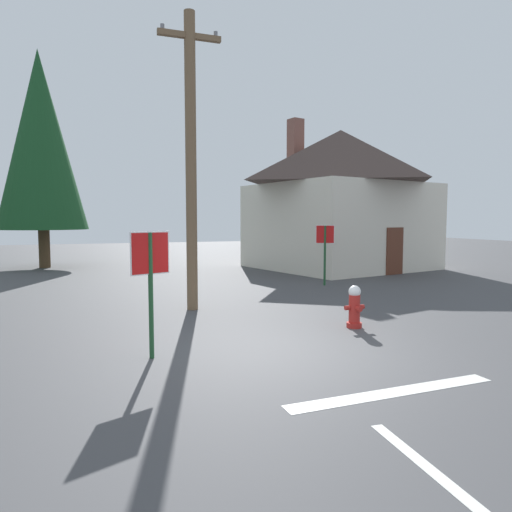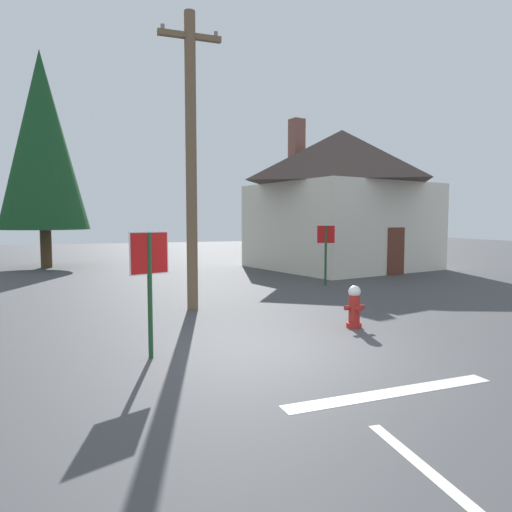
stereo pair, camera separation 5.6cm
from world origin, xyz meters
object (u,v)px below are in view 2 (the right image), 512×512
Objects in this scene: utility_pole at (191,157)px; stop_sign_far at (326,243)px; stop_sign_near at (149,269)px; pine_tree_tall_left at (42,141)px; house at (341,197)px; fire_hydrant at (354,307)px.

utility_pole is 3.51× the size of stop_sign_far.
stop_sign_near is 0.21× the size of pine_tree_tall_left.
pine_tree_tall_left is (-2.96, 16.70, 4.56)m from stop_sign_near.
utility_pole is at bearing -138.50° from house.
fire_hydrant is 0.43× the size of stop_sign_far.
stop_sign_near is 17.56m from pine_tree_tall_left.
fire_hydrant is 0.12× the size of utility_pole.
house is (6.06, 11.10, 2.97)m from fire_hydrant.
house is (3.56, 5.14, 1.91)m from stop_sign_far.
stop_sign_far is (2.50, 5.96, 1.06)m from fire_hydrant.
fire_hydrant is at bearing -65.15° from pine_tree_tall_left.
stop_sign_far is (5.37, 2.76, -2.42)m from utility_pole.
house is at bearing 41.50° from utility_pole.
stop_sign_far is 6.54m from house.
house is 0.88× the size of pine_tree_tall_left.
stop_sign_near is 4.62m from fire_hydrant.
house is at bearing 55.29° from stop_sign_far.
stop_sign_far is at bearing -45.29° from pine_tree_tall_left.
utility_pole is at bearing -70.49° from pine_tree_tall_left.
house is 14.54m from pine_tree_tall_left.
utility_pole is at bearing -152.81° from stop_sign_far.
utility_pole is at bearing 131.85° from fire_hydrant.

